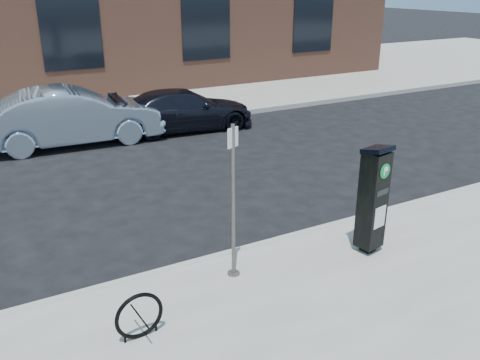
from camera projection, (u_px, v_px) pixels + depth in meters
ground at (245, 255)px, 8.15m from camera, size 120.00×120.00×0.00m
sidewalk_far at (68, 93)px, 19.55m from camera, size 60.00×12.00×0.15m
curb_near at (246, 251)px, 8.10m from camera, size 60.00×0.12×0.16m
curb_far at (110, 130)px, 14.67m from camera, size 60.00×0.12×0.16m
parking_kiosk at (373, 198)px, 7.66m from camera, size 0.46×0.42×1.73m
sign_pole at (233, 204)px, 6.93m from camera, size 0.19×0.18×2.23m
bike_rack at (139, 316)px, 5.94m from camera, size 0.60×0.09×0.60m
car_silver at (72, 116)px, 13.41m from camera, size 4.69×1.86×1.52m
car_dark at (184, 110)px, 14.79m from camera, size 4.21×1.99×1.19m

